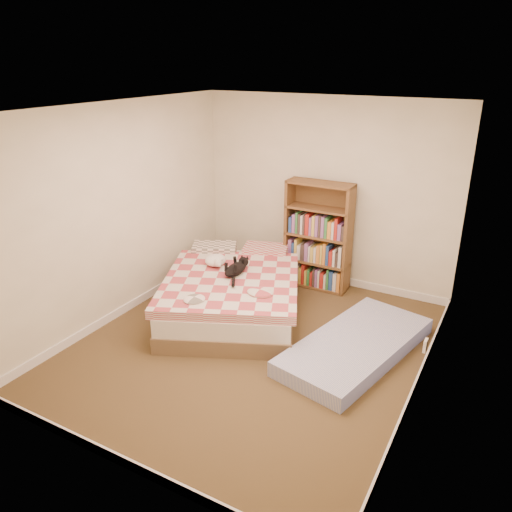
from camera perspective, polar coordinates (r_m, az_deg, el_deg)
The scene contains 6 objects.
room at distance 5.01m, azimuth -0.54°, elevation 1.53°, with size 3.51×4.01×2.51m.
bed at distance 6.15m, azimuth -2.49°, elevation -4.00°, with size 2.22×2.54×0.57m.
bookshelf at distance 6.74m, azimuth 7.10°, elevation 0.84°, with size 0.87×0.30×1.46m.
floor_mattress at distance 5.47m, azimuth 11.34°, elevation -10.06°, with size 0.85×1.89×0.17m, color #7885C9.
black_cat at distance 5.99m, azimuth -2.17°, elevation -1.39°, with size 0.24×0.67×0.15m.
white_dog at distance 6.22m, azimuth -4.64°, elevation -0.50°, with size 0.29×0.30×0.14m.
Camera 1 is at (2.31, -4.09, 2.94)m, focal length 35.00 mm.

